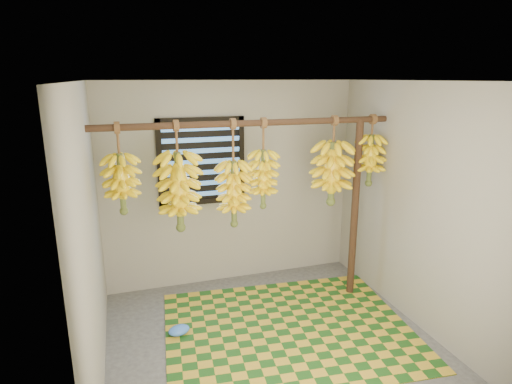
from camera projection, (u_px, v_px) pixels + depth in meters
name	position (u px, v px, depth m)	size (l,w,h in m)	color
floor	(274.00, 346.00, 4.00)	(3.00, 3.00, 0.01)	#454545
ceiling	(277.00, 80.00, 3.37)	(3.00, 3.00, 0.01)	silver
wall_back	(231.00, 184.00, 5.07)	(3.00, 0.01, 2.40)	gray
wall_left	(90.00, 245.00, 3.24)	(0.01, 3.00, 2.40)	gray
wall_right	(421.00, 209.00, 4.13)	(0.01, 3.00, 2.40)	gray
window	(202.00, 162.00, 4.86)	(1.00, 0.04, 1.00)	black
hanging_pole	(251.00, 123.00, 4.12)	(0.06, 0.06, 3.00)	#3C2516
support_post	(355.00, 211.00, 4.74)	(0.08, 0.08, 2.00)	#3C2516
woven_mat	(288.00, 329.00, 4.25)	(2.39, 1.91, 0.01)	#1C4E17
plastic_bag	(179.00, 330.00, 4.15)	(0.21, 0.16, 0.09)	#3D78E4
banana_bunch_a	(122.00, 184.00, 3.89)	(0.32, 0.32, 0.84)	brown
banana_bunch_b	(179.00, 192.00, 4.07)	(0.41, 0.41, 1.06)	brown
banana_bunch_c	(234.00, 194.00, 4.25)	(0.33, 0.33, 1.08)	brown
banana_bunch_d	(263.00, 179.00, 4.30)	(0.31, 0.31, 0.91)	brown
banana_bunch_e	(332.00, 173.00, 4.53)	(0.41, 0.41, 0.94)	brown
banana_bunch_f	(370.00, 160.00, 4.64)	(0.32, 0.32, 0.77)	brown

